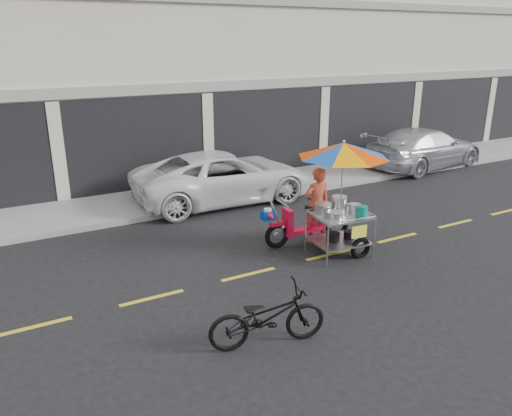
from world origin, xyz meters
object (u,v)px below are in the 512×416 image
food_vendor_rig (332,181)px  white_pickup (223,177)px  near_bicycle (267,317)px  silver_pickup (424,148)px

food_vendor_rig → white_pickup: bearing=103.2°
white_pickup → near_bicycle: 7.34m
white_pickup → food_vendor_rig: (0.56, -4.32, 0.86)m
white_pickup → silver_pickup: bearing=-88.1°
silver_pickup → food_vendor_rig: size_ratio=1.99×
near_bicycle → food_vendor_rig: food_vendor_rig is taller
silver_pickup → food_vendor_rig: 8.79m
near_bicycle → food_vendor_rig: bearing=-37.4°
near_bicycle → food_vendor_rig: (3.09, 2.56, 1.10)m
silver_pickup → near_bicycle: (-10.65, -6.97, -0.24)m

